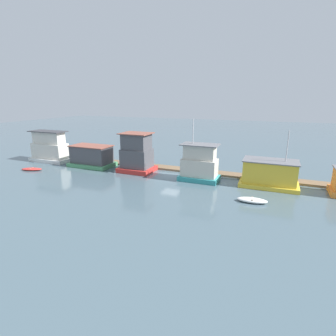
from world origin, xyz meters
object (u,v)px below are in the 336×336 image
Objects in this scene: dinghy_white at (252,200)px; houseboat_yellow at (269,174)px; houseboat_white at (50,148)px; dinghy_red at (32,169)px; houseboat_green at (92,156)px; houseboat_red at (137,154)px; houseboat_teal at (199,165)px.

houseboat_yellow is at bearing 77.72° from dinghy_white.
houseboat_white reaches higher than dinghy_red.
houseboat_green is 8.35m from houseboat_red.
houseboat_green is (8.96, -0.08, -0.69)m from houseboat_white.
houseboat_yellow reaches higher than dinghy_red.
houseboat_green is 2.09× the size of dinghy_red.
dinghy_white is (7.42, -5.36, -1.94)m from houseboat_teal.
houseboat_red is at bearing 0.84° from houseboat_green.
houseboat_green is 18.23m from houseboat_teal.
houseboat_white reaches higher than dinghy_white.
houseboat_green is 1.21× the size of houseboat_red.
houseboat_yellow is at bearing 10.13° from dinghy_red.
houseboat_white is 6.43m from dinghy_red.
dinghy_white is (34.60, -6.04, -2.06)m from houseboat_white.
houseboat_red is 9.96m from houseboat_teal.
houseboat_red is 0.71× the size of houseboat_teal.
houseboat_yellow is 2.10× the size of dinghy_red.
houseboat_yellow is at bearing 0.90° from houseboat_red.
dinghy_white is at bearing -19.31° from houseboat_red.
houseboat_teal reaches higher than dinghy_white.
houseboat_yellow reaches higher than houseboat_green.
dinghy_red is at bearing -141.05° from houseboat_green.
houseboat_white is 27.19m from houseboat_teal.
houseboat_white is 8.99m from houseboat_green.
houseboat_white is at bearing -179.87° from houseboat_red.
houseboat_white is 35.99m from houseboat_yellow.
houseboat_white is 1.01× the size of houseboat_green.
houseboat_teal is (18.22, -0.59, 0.57)m from houseboat_green.
houseboat_yellow is (8.81, 1.01, -0.58)m from houseboat_teal.
dinghy_white is (-1.39, -6.37, -1.36)m from houseboat_yellow.
houseboat_yellow is at bearing 0.88° from houseboat_green.
houseboat_green reaches higher than dinghy_white.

